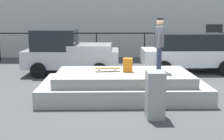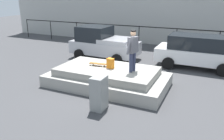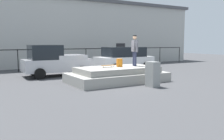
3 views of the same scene
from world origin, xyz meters
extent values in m
plane|color=#424244|center=(0.00, 0.00, 0.00)|extent=(60.00, 60.00, 0.00)
cube|color=#9E9B93|center=(-0.28, -0.31, 0.25)|extent=(5.12, 2.81, 0.49)
cube|color=gray|center=(-0.28, -0.31, 0.65)|extent=(4.20, 2.30, 0.30)
cylinder|color=#2D334C|center=(0.82, -0.42, 1.19)|extent=(0.14, 0.14, 0.79)
cylinder|color=#2D334C|center=(0.88, -0.20, 1.19)|extent=(0.14, 0.14, 0.79)
cube|color=#595960|center=(0.85, -0.31, 1.91)|extent=(0.34, 0.47, 0.63)
cylinder|color=#595960|center=(0.79, -0.57, 1.88)|extent=(0.16, 0.30, 0.61)
cylinder|color=#595960|center=(0.92, -0.06, 1.88)|extent=(0.16, 0.30, 0.61)
sphere|color=tan|center=(0.85, -0.31, 2.36)|extent=(0.22, 0.22, 0.22)
cylinder|color=black|center=(0.85, -0.31, 2.46)|extent=(0.26, 0.26, 0.05)
cube|color=brown|center=(-0.77, -0.23, 0.91)|extent=(0.81, 0.28, 0.02)
cylinder|color=silver|center=(-0.51, -0.31, 0.83)|extent=(0.06, 0.04, 0.06)
cylinder|color=silver|center=(-0.53, -0.11, 0.83)|extent=(0.06, 0.04, 0.06)
cylinder|color=silver|center=(-1.02, -0.36, 0.83)|extent=(0.06, 0.04, 0.06)
cylinder|color=silver|center=(-1.04, -0.16, 0.83)|extent=(0.06, 0.04, 0.06)
cube|color=orange|center=(-0.13, -0.30, 1.02)|extent=(0.32, 0.26, 0.44)
cube|color=#B7B7BC|center=(-2.31, 3.59, 0.70)|extent=(4.14, 2.04, 0.75)
cube|color=black|center=(-3.03, 3.61, 1.51)|extent=(1.89, 1.81, 0.87)
cube|color=#B7B7BC|center=(-1.50, 3.56, 1.19)|extent=(1.90, 1.87, 0.24)
cylinder|color=black|center=(-3.54, 4.60, 0.32)|extent=(0.65, 0.24, 0.64)
cylinder|color=black|center=(-3.61, 2.66, 0.32)|extent=(0.65, 0.24, 0.64)
cylinder|color=black|center=(-1.02, 4.51, 0.32)|extent=(0.65, 0.24, 0.64)
cylinder|color=black|center=(-1.08, 2.57, 0.32)|extent=(0.65, 0.24, 0.64)
cube|color=white|center=(3.02, 4.03, 0.68)|extent=(4.32, 1.94, 0.72)
cube|color=black|center=(3.02, 4.03, 1.39)|extent=(3.02, 1.70, 0.71)
cylinder|color=black|center=(1.69, 5.01, 0.32)|extent=(0.64, 0.23, 0.64)
cylinder|color=black|center=(1.67, 3.07, 0.32)|extent=(0.64, 0.23, 0.64)
cylinder|color=black|center=(4.36, 4.98, 0.32)|extent=(0.64, 0.23, 0.64)
cube|color=gray|center=(0.41, -2.39, 0.60)|extent=(0.45, 0.61, 1.20)
cylinder|color=black|center=(-6.67, 7.17, 0.81)|extent=(0.06, 0.06, 1.61)
cylinder|color=black|center=(-4.00, 7.17, 0.81)|extent=(0.06, 0.06, 1.61)
cylinder|color=black|center=(-1.33, 7.17, 0.81)|extent=(0.06, 0.06, 1.61)
cylinder|color=black|center=(1.33, 7.17, 0.81)|extent=(0.06, 0.06, 1.61)
cylinder|color=black|center=(4.00, 7.17, 0.81)|extent=(0.06, 0.06, 1.61)
cube|color=black|center=(0.00, 7.17, 1.57)|extent=(24.00, 0.04, 0.06)
cube|color=#B2B2AD|center=(0.00, 13.07, 2.86)|extent=(28.74, 8.56, 5.72)
cube|color=#262628|center=(5.75, 8.78, 1.00)|extent=(1.00, 0.06, 2.00)
camera|label=1|loc=(-0.84, -9.95, 2.60)|focal=49.73mm
camera|label=2|loc=(3.80, -8.71, 3.85)|focal=36.67mm
camera|label=3|loc=(-7.13, -11.36, 2.11)|focal=39.44mm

